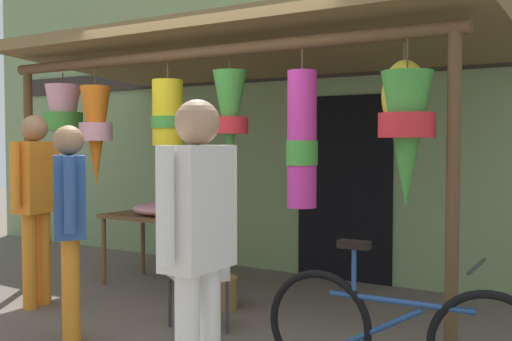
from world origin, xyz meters
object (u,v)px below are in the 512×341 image
object	(u,v)px
folding_chair	(201,270)
shopper_by_bananas	(198,236)
display_table	(160,223)
passerby_at_right	(70,216)
parked_bicycle	(398,335)
wicker_basket_by_table	(216,293)
vendor_in_orange	(36,193)
flower_heap_on_table	(160,209)

from	to	relation	value
folding_chair	shopper_by_bananas	size ratio (longest dim) A/B	0.49
display_table	passerby_at_right	world-z (taller)	passerby_at_right
display_table	parked_bicycle	world-z (taller)	parked_bicycle
parked_bicycle	display_table	bearing A→B (deg)	156.62
display_table	wicker_basket_by_table	world-z (taller)	display_table
passerby_at_right	vendor_in_orange	bearing A→B (deg)	153.64
shopper_by_bananas	passerby_at_right	size ratio (longest dim) A/B	1.06
display_table	wicker_basket_by_table	bearing A→B (deg)	-21.57
flower_heap_on_table	vendor_in_orange	world-z (taller)	vendor_in_orange
wicker_basket_by_table	passerby_at_right	distance (m)	1.63
shopper_by_bananas	passerby_at_right	xyz separation A→B (m)	(-1.66, 0.58, -0.06)
display_table	vendor_in_orange	world-z (taller)	vendor_in_orange
parked_bicycle	vendor_in_orange	world-z (taller)	vendor_in_orange
display_table	wicker_basket_by_table	xyz separation A→B (m)	(1.02, -0.40, -0.52)
display_table	vendor_in_orange	size ratio (longest dim) A/B	0.65
folding_chair	wicker_basket_by_table	size ratio (longest dim) A/B	2.15
flower_heap_on_table	wicker_basket_by_table	bearing A→B (deg)	-19.07
display_table	parked_bicycle	bearing A→B (deg)	-23.38
display_table	shopper_by_bananas	distance (m)	3.35
folding_chair	display_table	bearing A→B (deg)	142.21
display_table	folding_chair	world-z (taller)	folding_chair
wicker_basket_by_table	parked_bicycle	distance (m)	2.24
shopper_by_bananas	wicker_basket_by_table	bearing A→B (deg)	124.34
display_table	parked_bicycle	size ratio (longest dim) A/B	0.65
folding_chair	wicker_basket_by_table	world-z (taller)	folding_chair
parked_bicycle	shopper_by_bananas	size ratio (longest dim) A/B	1.02
vendor_in_orange	passerby_at_right	xyz separation A→B (m)	(1.09, -0.54, -0.08)
parked_bicycle	shopper_by_bananas	xyz separation A→B (m)	(-0.70, -1.03, 0.67)
wicker_basket_by_table	parked_bicycle	world-z (taller)	parked_bicycle
parked_bicycle	vendor_in_orange	distance (m)	3.51
flower_heap_on_table	shopper_by_bananas	bearing A→B (deg)	-44.95
flower_heap_on_table	folding_chair	world-z (taller)	flower_heap_on_table
folding_chair	passerby_at_right	bearing A→B (deg)	-132.55
folding_chair	vendor_in_orange	world-z (taller)	vendor_in_orange
flower_heap_on_table	shopper_by_bananas	distance (m)	3.23
flower_heap_on_table	shopper_by_bananas	size ratio (longest dim) A/B	0.37
display_table	flower_heap_on_table	distance (m)	0.19
vendor_in_orange	passerby_at_right	size ratio (longest dim) A/B	1.07
shopper_by_bananas	display_table	bearing A→B (deg)	135.02
display_table	shopper_by_bananas	world-z (taller)	shopper_by_bananas
parked_bicycle	folding_chair	bearing A→B (deg)	171.04
flower_heap_on_table	passerby_at_right	size ratio (longest dim) A/B	0.39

